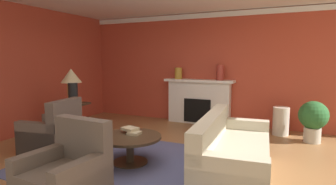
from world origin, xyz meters
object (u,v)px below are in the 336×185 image
(potted_plant, at_px, (313,118))
(armchair_facing_fireplace, at_px, (66,178))
(fireplace, at_px, (199,103))
(coffee_table, at_px, (130,143))
(vase_mantel_right, at_px, (220,73))
(side_table, at_px, (73,117))
(vase_tall_corner, at_px, (281,121))
(armchair_near_window, at_px, (53,134))
(vase_on_side_table, at_px, (73,94))
(table_lamp, at_px, (71,79))
(vase_mantel_left, at_px, (178,73))
(sofa, at_px, (232,155))

(potted_plant, bearing_deg, armchair_facing_fireplace, -125.44)
(fireplace, relative_size, armchair_facing_fireplace, 1.89)
(armchair_facing_fireplace, distance_m, potted_plant, 4.68)
(coffee_table, relative_size, vase_mantel_right, 2.67)
(side_table, xyz_separation_m, vase_tall_corner, (4.15, 1.87, -0.09))
(armchair_near_window, xyz_separation_m, coffee_table, (1.58, 0.08, 0.03))
(fireplace, xyz_separation_m, potted_plant, (2.58, -0.62, -0.05))
(vase_on_side_table, bearing_deg, armchair_near_window, -70.49)
(table_lamp, distance_m, vase_mantel_left, 2.67)
(table_lamp, bearing_deg, vase_mantel_left, 52.58)
(potted_plant, bearing_deg, vase_on_side_table, -160.06)
(vase_tall_corner, relative_size, potted_plant, 0.74)
(armchair_facing_fireplace, height_order, vase_mantel_right, vase_mantel_right)
(vase_on_side_table, relative_size, potted_plant, 0.55)
(coffee_table, bearing_deg, vase_mantel_left, 97.87)
(armchair_facing_fireplace, bearing_deg, side_table, 132.06)
(fireplace, bearing_deg, armchair_facing_fireplace, -91.72)
(vase_tall_corner, bearing_deg, armchair_facing_fireplace, -117.08)
(side_table, relative_size, vase_mantel_right, 1.87)
(armchair_near_window, height_order, vase_on_side_table, vase_on_side_table)
(fireplace, distance_m, table_lamp, 3.14)
(vase_on_side_table, height_order, vase_tall_corner, vase_on_side_table)
(armchair_near_window, xyz_separation_m, side_table, (-0.46, 0.98, 0.09))
(side_table, bearing_deg, table_lamp, 0.00)
(armchair_near_window, height_order, armchair_facing_fireplace, same)
(armchair_near_window, bearing_deg, vase_on_side_table, 109.51)
(armchair_facing_fireplace, xyz_separation_m, vase_tall_corner, (2.11, 4.13, 0.00))
(sofa, xyz_separation_m, vase_on_side_table, (-3.45, 0.56, 0.63))
(sofa, distance_m, vase_tall_corner, 2.61)
(table_lamp, height_order, vase_on_side_table, table_lamp)
(side_table, bearing_deg, armchair_near_window, -65.13)
(armchair_facing_fireplace, bearing_deg, potted_plant, 54.56)
(vase_tall_corner, bearing_deg, vase_mantel_right, 170.07)
(vase_on_side_table, bearing_deg, vase_tall_corner, 26.45)
(vase_on_side_table, height_order, potted_plant, vase_on_side_table)
(potted_plant, bearing_deg, fireplace, 166.48)
(fireplace, height_order, vase_mantel_right, vase_mantel_right)
(vase_on_side_table, xyz_separation_m, potted_plant, (4.60, 1.67, -0.44))
(sofa, height_order, coffee_table, sofa)
(coffee_table, relative_size, vase_on_side_table, 2.17)
(armchair_facing_fireplace, relative_size, vase_on_side_table, 2.07)
(armchair_facing_fireplace, bearing_deg, armchair_near_window, 141.14)
(vase_on_side_table, distance_m, vase_tall_corner, 4.51)
(potted_plant, bearing_deg, coffee_table, -137.80)
(armchair_near_window, bearing_deg, potted_plant, 30.54)
(fireplace, bearing_deg, vase_mantel_left, -174.88)
(fireplace, bearing_deg, armchair_near_window, -118.54)
(sofa, relative_size, armchair_facing_fireplace, 2.28)
(coffee_table, xyz_separation_m, potted_plant, (2.71, 2.46, 0.16))
(coffee_table, height_order, potted_plant, potted_plant)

